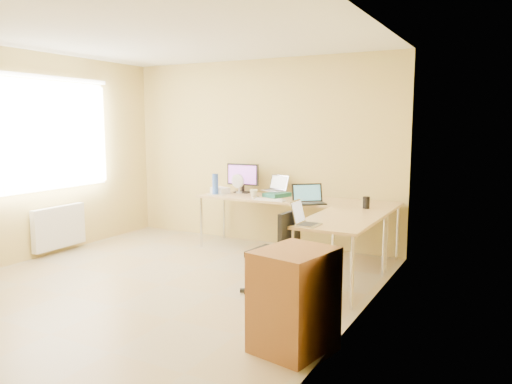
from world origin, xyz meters
The scene contains 25 objects.
floor centered at (0.00, 0.00, 0.00)m, with size 4.50×4.50×0.00m, color tan.
ceiling centered at (0.00, 0.00, 2.60)m, with size 4.50×4.50×0.00m, color white.
wall_back centered at (0.00, 2.25, 1.30)m, with size 4.50×4.50×0.00m, color tan.
wall_left centered at (-2.10, 0.00, 1.30)m, with size 4.50×4.50×0.00m, color tan.
wall_right centered at (2.10, 0.00, 1.30)m, with size 4.50×4.50×0.00m, color tan.
desk_main centered at (0.72, 1.85, 0.36)m, with size 2.65×0.70×0.73m, color tan.
desk_return centered at (1.70, 0.85, 0.36)m, with size 0.70×1.30×0.73m, color tan.
monitor centered at (-0.16, 2.04, 0.94)m, with size 0.48×0.16×0.42m, color black.
book_stack centered at (0.44, 1.91, 0.76)m, with size 0.24×0.33×0.05m, color #1F6455.
laptop_center centered at (0.34, 2.04, 0.89)m, with size 0.34×0.26×0.22m, color silver.
laptop_black centered at (1.05, 1.55, 0.85)m, with size 0.38×0.28×0.24m, color black.
keyboard centered at (0.51, 1.55, 0.74)m, with size 0.40×0.11×0.02m, color white.
mouse centered at (0.65, 1.55, 0.75)m, with size 0.11×0.07×0.04m, color silver.
mug centered at (0.17, 1.74, 0.78)m, with size 0.10×0.10×0.10m, color silver.
cd_stack centered at (0.25, 1.65, 0.74)m, with size 0.11×0.11×0.03m, color silver.
water_bottle centered at (-0.40, 1.69, 0.87)m, with size 0.08×0.08×0.29m, color #345BBB.
papers centered at (-0.38, 1.77, 0.73)m, with size 0.23×0.33×0.01m, color beige.
white_box centered at (-0.40, 1.81, 0.77)m, with size 0.24×0.17×0.09m, color white.
desk_fan centered at (-0.18, 1.97, 0.86)m, with size 0.20×0.20×0.25m, color silver.
black_cup centered at (1.75, 1.55, 0.80)m, with size 0.08×0.08×0.14m, color black.
laptop_return centered at (1.51, 0.34, 0.83)m, with size 0.23×0.29×0.19m, color #B1B1B1.
office_chair centered at (1.16, 0.29, 0.50)m, with size 0.52×0.52×0.87m, color black.
cabinet centered at (1.85, -0.72, 0.36)m, with size 0.48×0.60×0.83m, color brown.
radiator centered at (-2.03, 0.40, 0.35)m, with size 0.09×0.80×0.55m, color white.
window centered at (-2.05, 0.40, 1.55)m, with size 0.10×1.80×1.40m, color white.
Camera 1 is at (3.28, -4.03, 1.71)m, focal length 34.71 mm.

